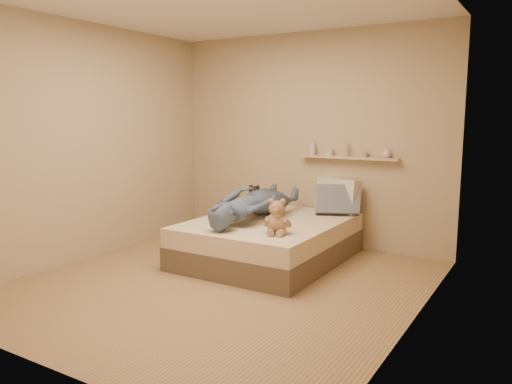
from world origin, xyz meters
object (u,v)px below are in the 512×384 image
Objects in this scene: game_console at (221,213)px; teddy_bear at (277,219)px; person at (253,203)px; pillow_grey at (337,200)px; wall_shelf at (348,158)px; bed at (269,240)px; pillow_cream at (338,196)px; dark_plush at (255,199)px.

game_console is 0.65m from teddy_bear.
teddy_bear is at bearing 138.76° from person.
pillow_grey is 0.42× the size of wall_shelf.
bed is 1.58× the size of wall_shelf.
wall_shelf reaches higher than pillow_cream.
pillow_cream is 1.10× the size of pillow_grey.
pillow_cream is 0.46m from wall_shelf.
teddy_bear is 1.36m from pillow_cream.
teddy_bear is at bearing -93.32° from pillow_cream.
person reaches higher than teddy_bear.
person is at bearing -125.59° from pillow_cream.
pillow_grey is at bearing 53.18° from bed.
dark_plush is 0.57m from person.
wall_shelf reaches higher than game_console.
pillow_grey is 1.02m from person.
game_console is 0.14× the size of wall_shelf.
person is at bearing -132.48° from pillow_grey.
teddy_bear is 1.14× the size of dark_plush.
wall_shelf is (0.16, 1.43, 0.51)m from teddy_bear.
wall_shelf is (0.72, 0.97, 0.46)m from person.
teddy_bear is 0.29× the size of wall_shelf.
bed is 3.80× the size of pillow_grey.
bed is at bearing 126.55° from teddy_bear.
bed is 11.02× the size of game_console.
pillow_cream is 0.35× the size of person.
teddy_bear is at bearing 1.14° from game_console.
teddy_bear is at bearing -48.67° from dark_plush.
wall_shelf is at bearing 58.82° from bed.
dark_plush is at bearing -156.70° from pillow_cream.
pillow_cream reaches higher than teddy_bear.
pillow_cream is (0.47, 0.83, 0.43)m from bed.
wall_shelf is at bearing -128.75° from person.
person is (0.28, -0.50, 0.06)m from dark_plush.
pillow_grey reaches higher than game_console.
teddy_bear is at bearing -53.45° from bed.
game_console is 0.99m from dark_plush.
dark_plush is 0.56× the size of pillow_cream.
dark_plush is at bearing -62.88° from person.
pillow_grey is at bearing 57.43° from game_console.
bed is 0.70m from game_console.
dark_plush is 1.00m from pillow_cream.
pillow_grey is 0.53m from wall_shelf.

